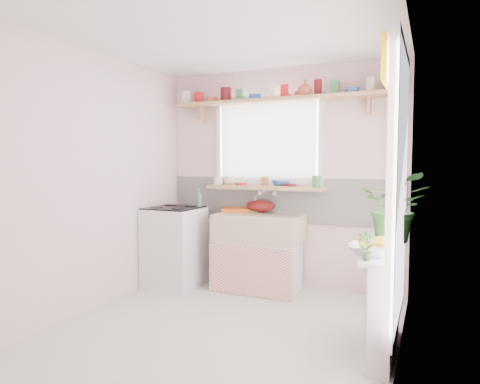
% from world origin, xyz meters
% --- Properties ---
extents(room, '(3.20, 3.20, 3.20)m').
position_xyz_m(room, '(0.66, 0.86, 1.37)').
color(room, silver).
rests_on(room, ground).
extents(sink_unit, '(0.95, 0.65, 1.11)m').
position_xyz_m(sink_unit, '(-0.15, 1.29, 0.43)').
color(sink_unit, white).
rests_on(sink_unit, ground).
extents(cooker, '(0.58, 0.58, 0.93)m').
position_xyz_m(cooker, '(-1.10, 1.05, 0.46)').
color(cooker, white).
rests_on(cooker, ground).
extents(radiator_ledge, '(0.22, 0.95, 0.78)m').
position_xyz_m(radiator_ledge, '(1.30, 0.20, 0.40)').
color(radiator_ledge, white).
rests_on(radiator_ledge, ground).
extents(windowsill, '(1.40, 0.22, 0.04)m').
position_xyz_m(windowsill, '(-0.15, 1.48, 1.14)').
color(windowsill, tan).
rests_on(windowsill, room).
extents(pine_shelf, '(2.52, 0.24, 0.04)m').
position_xyz_m(pine_shelf, '(0.00, 1.47, 2.12)').
color(pine_shelf, tan).
rests_on(pine_shelf, room).
extents(shelf_crockery, '(2.47, 0.11, 0.12)m').
position_xyz_m(shelf_crockery, '(0.00, 1.47, 2.20)').
color(shelf_crockery, silver).
rests_on(shelf_crockery, pine_shelf).
extents(sill_crockery, '(1.35, 0.11, 0.12)m').
position_xyz_m(sill_crockery, '(-0.15, 1.48, 1.22)').
color(sill_crockery, silver).
rests_on(sill_crockery, windowsill).
extents(dish_tray, '(0.51, 0.45, 0.04)m').
position_xyz_m(dish_tray, '(-0.48, 1.50, 0.87)').
color(dish_tray, orange).
rests_on(dish_tray, sink_unit).
extents(colander, '(0.43, 0.43, 0.15)m').
position_xyz_m(colander, '(-0.21, 1.50, 0.92)').
color(colander, '#5C100F').
rests_on(colander, sink_unit).
extents(jade_plant, '(0.55, 0.48, 0.58)m').
position_xyz_m(jade_plant, '(1.33, 0.60, 1.07)').
color(jade_plant, '#316A2A').
rests_on(jade_plant, radiator_ledge).
extents(fruit_bowl, '(0.31, 0.31, 0.08)m').
position_xyz_m(fruit_bowl, '(1.21, -0.00, 0.81)').
color(fruit_bowl, silver).
rests_on(fruit_bowl, radiator_ledge).
extents(herb_pot, '(0.11, 0.08, 0.20)m').
position_xyz_m(herb_pot, '(1.21, -0.20, 0.88)').
color(herb_pot, '#39702C').
rests_on(herb_pot, radiator_ledge).
extents(soap_bottle_sink, '(0.09, 0.09, 0.19)m').
position_xyz_m(soap_bottle_sink, '(-0.26, 1.46, 0.95)').
color(soap_bottle_sink, '#D5D55F').
rests_on(soap_bottle_sink, sink_unit).
extents(sill_cup, '(0.17, 0.17, 0.11)m').
position_xyz_m(sill_cup, '(-0.63, 1.54, 1.21)').
color(sill_cup, white).
rests_on(sill_cup, windowsill).
extents(sill_bowl, '(0.23, 0.23, 0.06)m').
position_xyz_m(sill_bowl, '(0.03, 1.54, 1.19)').
color(sill_bowl, '#335DA6').
rests_on(sill_bowl, windowsill).
extents(shelf_vase, '(0.19, 0.19, 0.17)m').
position_xyz_m(shelf_vase, '(0.33, 1.41, 2.22)').
color(shelf_vase, '#A14431').
rests_on(shelf_vase, pine_shelf).
extents(cooker_bottle, '(0.10, 0.10, 0.21)m').
position_xyz_m(cooker_bottle, '(-0.88, 1.24, 1.02)').
color(cooker_bottle, '#43865B').
rests_on(cooker_bottle, cooker).
extents(fruit, '(0.20, 0.14, 0.10)m').
position_xyz_m(fruit, '(1.22, 0.00, 0.87)').
color(fruit, orange).
rests_on(fruit, fruit_bowl).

